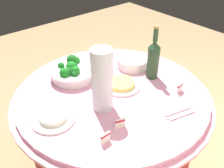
% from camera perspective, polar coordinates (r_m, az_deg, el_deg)
% --- Properties ---
extents(buffet_table, '(1.16, 1.16, 0.74)m').
position_cam_1_polar(buffet_table, '(1.74, 0.00, -11.41)').
color(buffet_table, maroon).
rests_on(buffet_table, ground_plane).
extents(broccoli_bowl, '(0.28, 0.28, 0.11)m').
position_cam_1_polar(broccoli_bowl, '(1.61, -8.82, 2.76)').
color(broccoli_bowl, white).
rests_on(broccoli_bowl, buffet_table).
extents(plate_stack, '(0.21, 0.21, 0.06)m').
position_cam_1_polar(plate_stack, '(1.73, 4.50, 4.85)').
color(plate_stack, white).
rests_on(plate_stack, buffet_table).
extents(wine_bottle, '(0.07, 0.07, 0.34)m').
position_cam_1_polar(wine_bottle, '(1.58, 9.08, 5.55)').
color(wine_bottle, '#234124').
rests_on(wine_bottle, buffet_table).
extents(decorative_fruit_vase, '(0.11, 0.11, 0.34)m').
position_cam_1_polar(decorative_fruit_vase, '(1.29, -2.18, 0.20)').
color(decorative_fruit_vase, silver).
rests_on(decorative_fruit_vase, buffet_table).
extents(serving_tongs, '(0.17, 0.08, 0.01)m').
position_cam_1_polar(serving_tongs, '(1.38, 14.60, -6.45)').
color(serving_tongs, silver).
rests_on(serving_tongs, buffet_table).
extents(food_plate_rice, '(0.22, 0.22, 0.04)m').
position_cam_1_polar(food_plate_rice, '(1.33, -12.86, -7.26)').
color(food_plate_rice, white).
rests_on(food_plate_rice, buffet_table).
extents(food_plate_noodles, '(0.22, 0.22, 0.03)m').
position_cam_1_polar(food_plate_noodles, '(1.53, 2.10, -0.13)').
color(food_plate_noodles, white).
rests_on(food_plate_noodles, buffet_table).
extents(label_placard_front, '(0.05, 0.01, 0.05)m').
position_cam_1_polar(label_placard_front, '(1.18, -1.48, -11.73)').
color(label_placard_front, white).
rests_on(label_placard_front, buffet_table).
extents(label_placard_mid, '(0.05, 0.02, 0.05)m').
position_cam_1_polar(label_placard_mid, '(1.53, 14.73, -0.71)').
color(label_placard_mid, white).
rests_on(label_placard_mid, buffet_table).
extents(label_placard_rear, '(0.05, 0.03, 0.05)m').
position_cam_1_polar(label_placard_rear, '(1.24, 1.80, -8.58)').
color(label_placard_rear, white).
rests_on(label_placard_rear, buffet_table).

